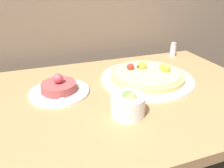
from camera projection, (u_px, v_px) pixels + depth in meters
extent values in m
cube|color=#AD7F51|center=(107.00, 100.00, 0.78)|extent=(1.19, 0.71, 0.03)
cylinder|color=#AD7F51|center=(174.00, 117.00, 1.36)|extent=(0.06, 0.06, 0.74)
cylinder|color=white|center=(147.00, 78.00, 0.90)|extent=(0.38, 0.38, 0.01)
cylinder|color=#DBB26B|center=(147.00, 75.00, 0.89)|extent=(0.30, 0.30, 0.02)
cylinder|color=beige|center=(147.00, 72.00, 0.88)|extent=(0.26, 0.26, 0.01)
sphere|color=#B22D23|center=(130.00, 67.00, 0.90)|extent=(0.03, 0.03, 0.03)
sphere|color=gold|center=(142.00, 66.00, 0.91)|extent=(0.03, 0.03, 0.03)
sphere|color=gold|center=(166.00, 69.00, 0.88)|extent=(0.04, 0.04, 0.04)
sphere|color=#387F33|center=(142.00, 65.00, 0.93)|extent=(0.03, 0.03, 0.03)
sphere|color=black|center=(140.00, 66.00, 0.92)|extent=(0.02, 0.02, 0.02)
sphere|color=gold|center=(162.00, 67.00, 0.91)|extent=(0.03, 0.03, 0.03)
cylinder|color=white|center=(60.00, 92.00, 0.79)|extent=(0.21, 0.21, 0.01)
cylinder|color=#A84747|center=(59.00, 87.00, 0.78)|extent=(0.13, 0.13, 0.03)
sphere|color=#DB4C5B|center=(58.00, 78.00, 0.77)|extent=(0.04, 0.04, 0.04)
cube|color=white|center=(82.00, 86.00, 0.81)|extent=(0.04, 0.02, 0.01)
cube|color=white|center=(57.00, 81.00, 0.86)|extent=(0.02, 0.04, 0.01)
cube|color=white|center=(35.00, 94.00, 0.76)|extent=(0.04, 0.02, 0.01)
cube|color=white|center=(63.00, 101.00, 0.71)|extent=(0.02, 0.04, 0.01)
cylinder|color=white|center=(128.00, 105.00, 0.65)|extent=(0.10, 0.10, 0.06)
sphere|color=#668E42|center=(128.00, 97.00, 0.64)|extent=(0.04, 0.04, 0.04)
sphere|color=#A3B25B|center=(131.00, 98.00, 0.64)|extent=(0.04, 0.04, 0.04)
sphere|color=#8EA34C|center=(127.00, 96.00, 0.65)|extent=(0.03, 0.03, 0.03)
cylinder|color=silver|center=(173.00, 50.00, 1.16)|extent=(0.03, 0.03, 0.06)
cylinder|color=#B2B2B7|center=(174.00, 44.00, 1.14)|extent=(0.03, 0.03, 0.01)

